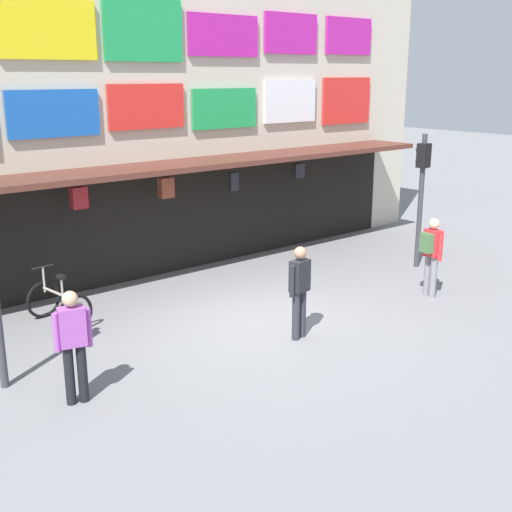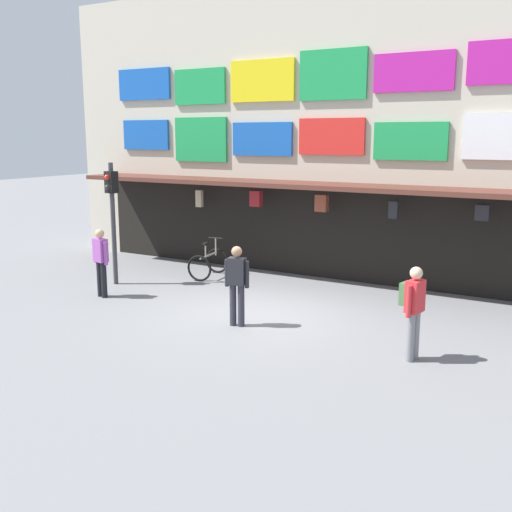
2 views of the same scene
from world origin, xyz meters
The scene contains 7 objects.
ground_plane centered at (0.00, 0.00, 0.00)m, with size 80.00×80.00×0.00m, color slate.
shopfront centered at (0.00, 4.57, 3.96)m, with size 18.00×2.60×8.00m.
traffic_light_far centered at (5.34, 0.54, 2.14)m, with size 0.31×0.34×3.20m.
bicycle_parked centered at (-2.95, 2.43, 0.39)m, with size 0.87×1.25×1.05m.
pedestrian_in_white centered at (-4.00, -0.62, 0.95)m, with size 0.52×0.30×1.68m.
pedestrian_in_yellow centered at (0.06, -0.90, 0.95)m, with size 0.52×0.28×1.68m.
pedestrian_in_green centered at (3.73, -0.99, 0.98)m, with size 0.41×0.52×1.68m.
Camera 1 is at (-7.40, -8.74, 4.54)m, focal length 45.75 mm.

